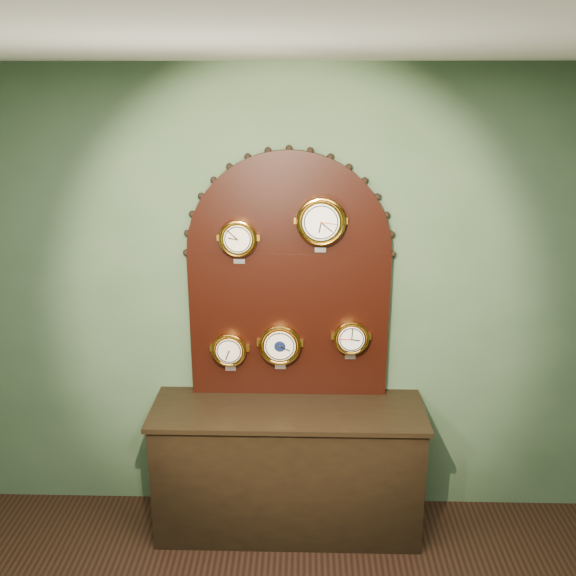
{
  "coord_description": "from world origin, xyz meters",
  "views": [
    {
      "loc": [
        0.09,
        -1.22,
        2.69
      ],
      "look_at": [
        0.0,
        2.25,
        1.58
      ],
      "focal_mm": 40.23,
      "sensor_mm": 36.0,
      "label": 1
    }
  ],
  "objects_px": {
    "display_board": "(289,270)",
    "arabic_clock": "(321,221)",
    "hygrometer": "(229,349)",
    "roman_clock": "(238,238)",
    "tide_clock": "(351,337)",
    "barometer": "(280,344)",
    "shop_counter": "(288,471)"
  },
  "relations": [
    {
      "from": "display_board",
      "to": "hygrometer",
      "type": "relative_size",
      "value": 5.82
    },
    {
      "from": "arabic_clock",
      "to": "hygrometer",
      "type": "distance_m",
      "value": 0.96
    },
    {
      "from": "tide_clock",
      "to": "shop_counter",
      "type": "bearing_deg",
      "value": -157.77
    },
    {
      "from": "shop_counter",
      "to": "roman_clock",
      "type": "relative_size",
      "value": 5.94
    },
    {
      "from": "display_board",
      "to": "hygrometer",
      "type": "xyz_separation_m",
      "value": [
        -0.36,
        -0.07,
        -0.48
      ]
    },
    {
      "from": "tide_clock",
      "to": "roman_clock",
      "type": "bearing_deg",
      "value": -179.98
    },
    {
      "from": "barometer",
      "to": "roman_clock",
      "type": "bearing_deg",
      "value": 179.76
    },
    {
      "from": "shop_counter",
      "to": "display_board",
      "type": "xyz_separation_m",
      "value": [
        0.0,
        0.22,
        1.23
      ]
    },
    {
      "from": "hygrometer",
      "to": "barometer",
      "type": "bearing_deg",
      "value": -0.22
    },
    {
      "from": "arabic_clock",
      "to": "hygrometer",
      "type": "xyz_separation_m",
      "value": [
        -0.54,
        0.0,
        -0.79
      ]
    },
    {
      "from": "shop_counter",
      "to": "roman_clock",
      "type": "height_order",
      "value": "roman_clock"
    },
    {
      "from": "hygrometer",
      "to": "roman_clock",
      "type": "bearing_deg",
      "value": -0.14
    },
    {
      "from": "hygrometer",
      "to": "display_board",
      "type": "bearing_deg",
      "value": 10.42
    },
    {
      "from": "roman_clock",
      "to": "barometer",
      "type": "distance_m",
      "value": 0.7
    },
    {
      "from": "shop_counter",
      "to": "arabic_clock",
      "type": "height_order",
      "value": "arabic_clock"
    },
    {
      "from": "display_board",
      "to": "arabic_clock",
      "type": "relative_size",
      "value": 4.62
    },
    {
      "from": "display_board",
      "to": "tide_clock",
      "type": "relative_size",
      "value": 5.86
    },
    {
      "from": "roman_clock",
      "to": "barometer",
      "type": "relative_size",
      "value": 0.88
    },
    {
      "from": "shop_counter",
      "to": "barometer",
      "type": "distance_m",
      "value": 0.8
    },
    {
      "from": "shop_counter",
      "to": "hygrometer",
      "type": "relative_size",
      "value": 6.09
    },
    {
      "from": "tide_clock",
      "to": "arabic_clock",
      "type": "bearing_deg",
      "value": -179.48
    },
    {
      "from": "tide_clock",
      "to": "hygrometer",
      "type": "bearing_deg",
      "value": -180.0
    },
    {
      "from": "display_board",
      "to": "roman_clock",
      "type": "xyz_separation_m",
      "value": [
        -0.29,
        -0.07,
        0.21
      ]
    },
    {
      "from": "shop_counter",
      "to": "display_board",
      "type": "bearing_deg",
      "value": 90.0
    },
    {
      "from": "display_board",
      "to": "barometer",
      "type": "bearing_deg",
      "value": -127.59
    },
    {
      "from": "roman_clock",
      "to": "tide_clock",
      "type": "xyz_separation_m",
      "value": [
        0.67,
        0.0,
        -0.61
      ]
    },
    {
      "from": "hygrometer",
      "to": "barometer",
      "type": "distance_m",
      "value": 0.31
    },
    {
      "from": "barometer",
      "to": "hygrometer",
      "type": "bearing_deg",
      "value": 179.78
    },
    {
      "from": "display_board",
      "to": "tide_clock",
      "type": "bearing_deg",
      "value": -9.97
    },
    {
      "from": "shop_counter",
      "to": "arabic_clock",
      "type": "bearing_deg",
      "value": 39.66
    },
    {
      "from": "hygrometer",
      "to": "shop_counter",
      "type": "bearing_deg",
      "value": -23.14
    },
    {
      "from": "hygrometer",
      "to": "tide_clock",
      "type": "xyz_separation_m",
      "value": [
        0.74,
        0.0,
        0.09
      ]
    }
  ]
}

